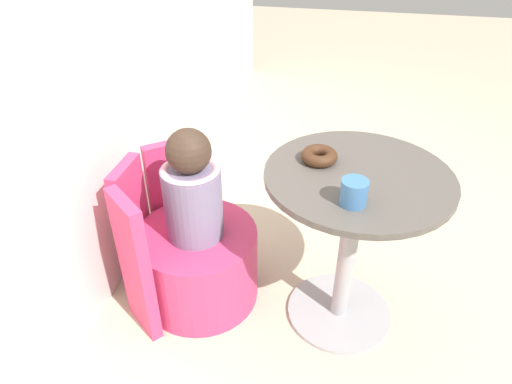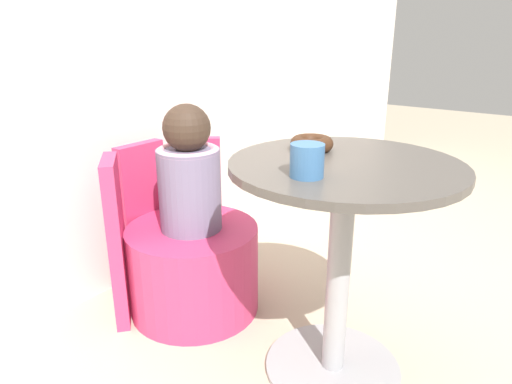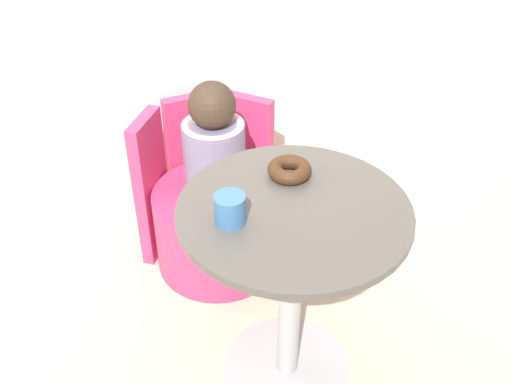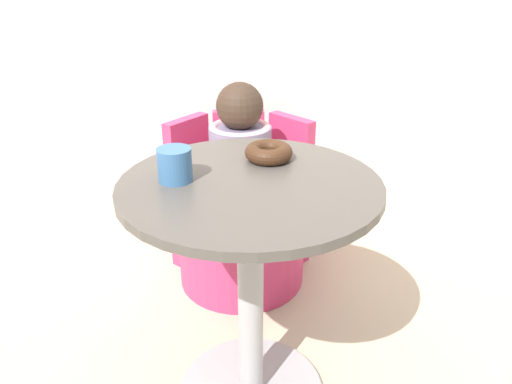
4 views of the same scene
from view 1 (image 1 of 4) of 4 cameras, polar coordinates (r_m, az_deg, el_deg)
The scene contains 8 objects.
ground_plane at distance 2.13m, azimuth 11.81°, elevation -15.34°, with size 12.00×12.00×0.00m, color #B7A88E.
back_wall at distance 1.77m, azimuth -24.07°, elevation 18.50°, with size 6.00×0.06×2.40m.
round_table at distance 1.80m, azimuth 11.91°, elevation -3.70°, with size 0.69×0.69×0.73m.
tub_chair at distance 2.08m, azimuth -7.12°, elevation -8.94°, with size 0.52×0.52×0.36m.
booth_backrest at distance 2.06m, azimuth -13.21°, elevation -4.88°, with size 0.62×0.23×0.66m.
child_figure at distance 1.84m, azimuth -7.99°, elevation 0.29°, with size 0.24×0.24×0.49m.
donut at distance 1.72m, azimuth 7.91°, elevation 4.50°, with size 0.14×0.14×0.05m.
cup at distance 1.49m, azimuth 12.14°, elevation -0.05°, with size 0.09×0.09×0.09m.
Camera 1 is at (-1.41, 0.13, 1.59)m, focal length 32.00 mm.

